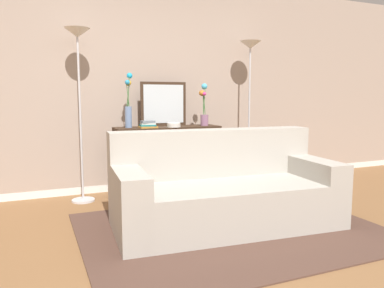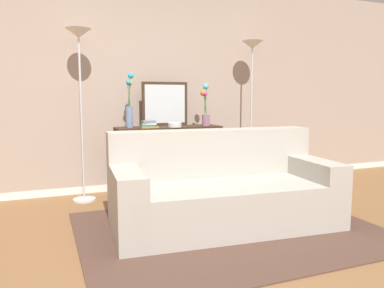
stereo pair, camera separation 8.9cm
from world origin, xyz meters
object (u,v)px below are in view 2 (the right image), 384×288
object	(u,v)px
vase_short_flowers	(205,108)
book_stack	(149,125)
couch	(222,192)
wall_mirror	(165,104)
vase_tall_flowers	(130,104)
floor_lamp_right	(252,73)
floor_lamp_left	(80,67)
fruit_bowl	(175,125)
book_row_under_console	(139,191)
console_table	(169,148)

from	to	relation	value
vase_short_flowers	book_stack	size ratio (longest dim) A/B	2.54
vase_short_flowers	couch	bearing A→B (deg)	-106.79
wall_mirror	vase_tall_flowers	world-z (taller)	vase_tall_flowers
floor_lamp_right	book_stack	world-z (taller)	floor_lamp_right
floor_lamp_left	fruit_bowl	size ratio (longest dim) A/B	11.87
book_stack	floor_lamp_right	bearing A→B (deg)	5.31
couch	floor_lamp_right	xyz separation A→B (m)	(1.08, 1.34, 1.21)
floor_lamp_right	vase_short_flowers	xyz separation A→B (m)	(-0.70, -0.05, -0.46)
fruit_bowl	book_row_under_console	bearing A→B (deg)	165.13
console_table	floor_lamp_right	xyz separation A→B (m)	(1.17, 0.03, 0.94)
book_stack	vase_tall_flowers	bearing A→B (deg)	146.03
vase_tall_flowers	book_stack	xyz separation A→B (m)	(0.19, -0.13, -0.24)
couch	floor_lamp_right	world-z (taller)	floor_lamp_right
floor_lamp_left	floor_lamp_right	xyz separation A→B (m)	(2.21, 0.00, -0.01)
floor_lamp_left	wall_mirror	world-z (taller)	floor_lamp_left
console_table	fruit_bowl	size ratio (longest dim) A/B	7.92
vase_short_flowers	book_row_under_console	world-z (taller)	vase_short_flowers
couch	console_table	size ratio (longest dim) A/B	1.62
floor_lamp_right	vase_tall_flowers	bearing A→B (deg)	-179.85
vase_tall_flowers	vase_short_flowers	xyz separation A→B (m)	(0.96, -0.05, -0.05)
vase_short_flowers	floor_lamp_right	bearing A→B (deg)	4.19
book_stack	couch	bearing A→B (deg)	-72.65
wall_mirror	vase_tall_flowers	distance (m)	0.50
floor_lamp_right	fruit_bowl	size ratio (longest dim) A/B	11.76
floor_lamp_right	book_stack	distance (m)	1.60
couch	wall_mirror	size ratio (longest dim) A/B	3.55
fruit_bowl	book_stack	distance (m)	0.32
couch	wall_mirror	world-z (taller)	wall_mirror
book_stack	vase_short_flowers	bearing A→B (deg)	6.32
floor_lamp_right	wall_mirror	bearing A→B (deg)	174.00
couch	vase_short_flowers	size ratio (longest dim) A/B	3.97
floor_lamp_left	wall_mirror	xyz separation A→B (m)	(1.03, 0.12, -0.42)
couch	book_row_under_console	bearing A→B (deg)	110.36
floor_lamp_left	fruit_bowl	distance (m)	1.27
vase_tall_flowers	book_row_under_console	world-z (taller)	vase_tall_flowers
console_table	vase_short_flowers	distance (m)	0.68
floor_lamp_left	book_row_under_console	xyz separation A→B (m)	(0.64, -0.03, -1.48)
wall_mirror	book_stack	world-z (taller)	wall_mirror
console_table	book_stack	distance (m)	0.43
floor_lamp_right	book_stack	xyz separation A→B (m)	(-1.46, -0.14, -0.64)
couch	vase_short_flowers	xyz separation A→B (m)	(0.39, 1.29, 0.75)
couch	console_table	xyz separation A→B (m)	(-0.09, 1.31, 0.27)
wall_mirror	book_row_under_console	xyz separation A→B (m)	(-0.39, -0.15, -1.06)
vase_tall_flowers	fruit_bowl	xyz separation A→B (m)	(0.52, -0.14, -0.25)
floor_lamp_right	vase_tall_flowers	world-z (taller)	floor_lamp_right
book_stack	wall_mirror	bearing A→B (deg)	42.27
vase_short_flowers	console_table	bearing A→B (deg)	177.38
floor_lamp_left	book_row_under_console	bearing A→B (deg)	-2.60
floor_lamp_right	book_row_under_console	distance (m)	2.15
floor_lamp_right	vase_tall_flowers	size ratio (longest dim) A/B	3.00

